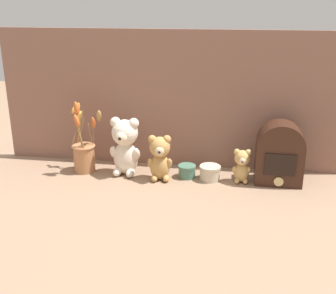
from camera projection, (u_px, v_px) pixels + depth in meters
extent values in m
plane|color=#8E7056|center=(167.00, 178.00, 1.81)|extent=(4.00, 4.00, 0.00)
cube|color=#845B4C|center=(173.00, 100.00, 1.87)|extent=(1.58, 0.02, 0.61)
ellipsoid|color=beige|center=(126.00, 158.00, 1.84)|extent=(0.11, 0.10, 0.15)
sphere|color=beige|center=(125.00, 133.00, 1.80)|extent=(0.11, 0.11, 0.11)
sphere|color=beige|center=(122.00, 137.00, 1.76)|extent=(0.05, 0.05, 0.05)
sphere|color=black|center=(120.00, 139.00, 1.74)|extent=(0.02, 0.02, 0.02)
sphere|color=beige|center=(134.00, 123.00, 1.78)|extent=(0.05, 0.05, 0.05)
sphere|color=beige|center=(115.00, 122.00, 1.79)|extent=(0.05, 0.05, 0.05)
ellipsoid|color=beige|center=(136.00, 154.00, 1.81)|extent=(0.04, 0.05, 0.07)
ellipsoid|color=beige|center=(114.00, 152.00, 1.83)|extent=(0.04, 0.05, 0.07)
ellipsoid|color=beige|center=(130.00, 173.00, 1.82)|extent=(0.04, 0.06, 0.04)
ellipsoid|color=beige|center=(117.00, 172.00, 1.83)|extent=(0.04, 0.06, 0.04)
ellipsoid|color=tan|center=(160.00, 167.00, 1.78)|extent=(0.09, 0.08, 0.11)
sphere|color=tan|center=(160.00, 147.00, 1.75)|extent=(0.09, 0.09, 0.09)
sphere|color=#D1B289|center=(160.00, 151.00, 1.73)|extent=(0.04, 0.04, 0.04)
sphere|color=black|center=(159.00, 152.00, 1.71)|extent=(0.01, 0.01, 0.01)
sphere|color=tan|center=(167.00, 139.00, 1.74)|extent=(0.03, 0.03, 0.03)
sphere|color=tan|center=(152.00, 139.00, 1.74)|extent=(0.03, 0.03, 0.03)
ellipsoid|color=tan|center=(169.00, 163.00, 1.77)|extent=(0.03, 0.04, 0.05)
ellipsoid|color=tan|center=(150.00, 163.00, 1.77)|extent=(0.03, 0.04, 0.05)
ellipsoid|color=tan|center=(165.00, 178.00, 1.77)|extent=(0.03, 0.05, 0.03)
ellipsoid|color=tan|center=(154.00, 178.00, 1.77)|extent=(0.03, 0.05, 0.03)
ellipsoid|color=tan|center=(241.00, 172.00, 1.76)|extent=(0.06, 0.05, 0.08)
sphere|color=tan|center=(242.00, 158.00, 1.74)|extent=(0.06, 0.06, 0.06)
sphere|color=#D1B289|center=(242.00, 161.00, 1.72)|extent=(0.03, 0.03, 0.03)
sphere|color=black|center=(243.00, 162.00, 1.71)|extent=(0.01, 0.01, 0.01)
sphere|color=tan|center=(248.00, 152.00, 1.73)|extent=(0.03, 0.03, 0.03)
sphere|color=tan|center=(237.00, 152.00, 1.73)|extent=(0.03, 0.03, 0.03)
ellipsoid|color=tan|center=(249.00, 170.00, 1.75)|extent=(0.02, 0.03, 0.04)
ellipsoid|color=tan|center=(234.00, 169.00, 1.76)|extent=(0.02, 0.03, 0.04)
ellipsoid|color=tan|center=(245.00, 181.00, 1.75)|extent=(0.02, 0.03, 0.02)
ellipsoid|color=tan|center=(237.00, 181.00, 1.76)|extent=(0.02, 0.03, 0.02)
cylinder|color=#AD7047|center=(84.00, 158.00, 1.87)|extent=(0.09, 0.09, 0.12)
torus|color=#AD7047|center=(83.00, 146.00, 1.85)|extent=(0.10, 0.10, 0.01)
cylinder|color=olive|center=(80.00, 127.00, 1.85)|extent=(0.03, 0.03, 0.15)
ellipsoid|color=orange|center=(78.00, 109.00, 1.84)|extent=(0.04, 0.04, 0.06)
cylinder|color=olive|center=(79.00, 134.00, 1.80)|extent=(0.02, 0.01, 0.12)
ellipsoid|color=gold|center=(77.00, 122.00, 1.78)|extent=(0.03, 0.02, 0.05)
cylinder|color=olive|center=(90.00, 134.00, 1.82)|extent=(0.01, 0.04, 0.11)
ellipsoid|color=#C65B28|center=(93.00, 123.00, 1.80)|extent=(0.02, 0.03, 0.06)
cylinder|color=olive|center=(93.00, 130.00, 1.83)|extent=(0.03, 0.06, 0.13)
ellipsoid|color=tan|center=(99.00, 116.00, 1.82)|extent=(0.03, 0.05, 0.06)
cylinder|color=olive|center=(79.00, 128.00, 1.79)|extent=(0.03, 0.01, 0.18)
ellipsoid|color=#C65B28|center=(76.00, 108.00, 1.75)|extent=(0.03, 0.02, 0.06)
cylinder|color=olive|center=(79.00, 134.00, 1.79)|extent=(0.04, 0.01, 0.13)
ellipsoid|color=#C65B28|center=(77.00, 121.00, 1.76)|extent=(0.04, 0.02, 0.06)
cylinder|color=olive|center=(81.00, 130.00, 1.86)|extent=(0.03, 0.02, 0.12)
ellipsoid|color=gold|center=(79.00, 117.00, 1.85)|extent=(0.04, 0.04, 0.06)
cylinder|color=olive|center=(78.00, 127.00, 1.86)|extent=(0.05, 0.05, 0.14)
ellipsoid|color=gold|center=(74.00, 110.00, 1.86)|extent=(0.03, 0.03, 0.04)
cube|color=#381E14|center=(279.00, 164.00, 1.75)|extent=(0.19, 0.13, 0.17)
cylinder|color=#381E14|center=(280.00, 145.00, 1.72)|extent=(0.19, 0.13, 0.19)
cube|color=black|center=(280.00, 165.00, 1.68)|extent=(0.12, 0.01, 0.09)
cylinder|color=#D6BC7A|center=(279.00, 182.00, 1.70)|extent=(0.04, 0.01, 0.04)
cylinder|color=beige|center=(210.00, 174.00, 1.79)|extent=(0.08, 0.08, 0.05)
cylinder|color=beige|center=(210.00, 167.00, 1.78)|extent=(0.09, 0.09, 0.01)
cylinder|color=#47705B|center=(187.00, 172.00, 1.81)|extent=(0.07, 0.07, 0.05)
cylinder|color=#47705B|center=(187.00, 166.00, 1.81)|extent=(0.08, 0.08, 0.01)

